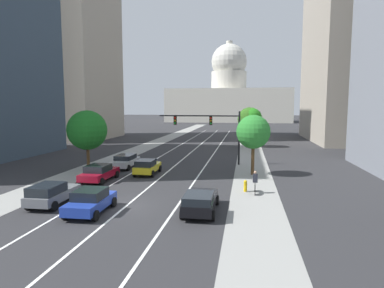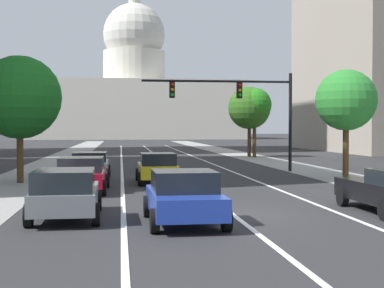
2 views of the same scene
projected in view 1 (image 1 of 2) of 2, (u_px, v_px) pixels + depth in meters
name	position (u px, v px, depth m)	size (l,w,h in m)	color
ground_plane	(203.00, 142.00, 60.96)	(400.00, 400.00, 0.00)	#2B2B2D
sidewalk_left	(151.00, 144.00, 57.42)	(3.55, 130.00, 0.01)	gray
sidewalk_right	(250.00, 146.00, 54.70)	(3.55, 130.00, 0.01)	gray
lane_stripe_left	(166.00, 153.00, 46.79)	(0.16, 90.00, 0.01)	white
lane_stripe_center	(190.00, 153.00, 46.25)	(0.16, 90.00, 0.01)	white
lane_stripe_right	(213.00, 154.00, 45.72)	(0.16, 90.00, 0.01)	white
office_tower_far_left	(57.00, 12.00, 65.87)	(20.61, 19.02, 50.77)	#9E9384
office_tower_far_right	(360.00, 53.00, 61.20)	(17.45, 26.47, 32.99)	#9E9384
capitol_building	(229.00, 97.00, 144.39)	(52.30, 23.70, 34.60)	beige
car_gray	(52.00, 193.00, 22.02)	(2.07, 4.30, 1.50)	slate
car_black	(200.00, 201.00, 20.36)	(2.07, 4.66, 1.41)	black
car_blue	(90.00, 201.00, 20.36)	(2.14, 4.10, 1.49)	#1E389E
car_silver	(125.00, 161.00, 35.44)	(2.08, 4.56, 1.40)	#B2B5BA
car_crimson	(99.00, 172.00, 29.14)	(2.18, 4.60, 1.47)	maroon
car_yellow	(147.00, 167.00, 31.96)	(1.99, 4.04, 1.49)	yellow
traffic_signal_mast	(212.00, 126.00, 37.35)	(9.26, 0.39, 6.05)	black
fire_hydrant	(245.00, 186.00, 25.48)	(0.26, 0.35, 0.91)	yellow
cyclist	(255.00, 182.00, 24.94)	(0.36, 1.70, 1.72)	black
street_tree_mid_right	(253.00, 132.00, 31.46)	(3.24, 3.24, 5.77)	#51381E
street_tree_near_right	(250.00, 119.00, 53.43)	(3.88, 3.88, 6.45)	#51381E
street_tree_near_left	(87.00, 130.00, 33.66)	(4.05, 4.05, 6.18)	#51381E
street_tree_far_right	(252.00, 118.00, 52.95)	(3.09, 3.09, 6.32)	#51381E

